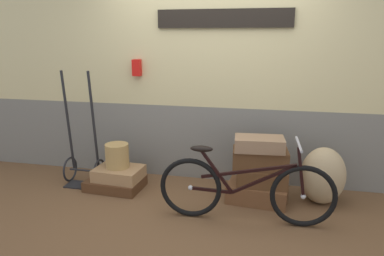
% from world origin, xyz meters
% --- Properties ---
extents(ground, '(9.70, 5.20, 0.06)m').
position_xyz_m(ground, '(0.00, 0.00, -0.03)').
color(ground, brown).
extents(station_building, '(7.70, 0.74, 2.63)m').
position_xyz_m(station_building, '(0.01, 0.85, 1.32)').
color(station_building, slate).
rests_on(station_building, ground).
extents(suitcase_0, '(0.67, 0.49, 0.12)m').
position_xyz_m(suitcase_0, '(-1.04, 0.23, 0.06)').
color(suitcase_0, '#4C2D19').
rests_on(suitcase_0, ground).
extents(suitcase_1, '(0.56, 0.44, 0.14)m').
position_xyz_m(suitcase_1, '(-0.99, 0.23, 0.19)').
color(suitcase_1, '#9E754C').
rests_on(suitcase_1, suitcase_0).
extents(suitcase_2, '(0.68, 0.45, 0.20)m').
position_xyz_m(suitcase_2, '(0.63, 0.24, 0.10)').
color(suitcase_2, brown).
rests_on(suitcase_2, ground).
extents(suitcase_3, '(0.55, 0.36, 0.19)m').
position_xyz_m(suitcase_3, '(0.67, 0.25, 0.29)').
color(suitcase_3, brown).
rests_on(suitcase_3, suitcase_2).
extents(suitcase_4, '(0.61, 0.37, 0.21)m').
position_xyz_m(suitcase_4, '(0.64, 0.27, 0.49)').
color(suitcase_4, brown).
rests_on(suitcase_4, suitcase_3).
extents(suitcase_5, '(0.54, 0.35, 0.14)m').
position_xyz_m(suitcase_5, '(0.63, 0.23, 0.66)').
color(suitcase_5, '#937051').
rests_on(suitcase_5, suitcase_4).
extents(wicker_basket, '(0.28, 0.28, 0.28)m').
position_xyz_m(wicker_basket, '(-1.01, 0.25, 0.41)').
color(wicker_basket, '#A8844C').
rests_on(wicker_basket, suitcase_1).
extents(luggage_trolley, '(0.42, 0.38, 1.39)m').
position_xyz_m(luggage_trolley, '(-1.49, 0.30, 0.31)').
color(luggage_trolley, black).
rests_on(luggage_trolley, ground).
extents(burlap_sack, '(0.47, 0.40, 0.63)m').
position_xyz_m(burlap_sack, '(1.31, 0.35, 0.32)').
color(burlap_sack, tan).
rests_on(burlap_sack, ground).
extents(bicycle, '(1.70, 0.46, 0.83)m').
position_xyz_m(bicycle, '(0.52, -0.23, 0.33)').
color(bicycle, black).
rests_on(bicycle, ground).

